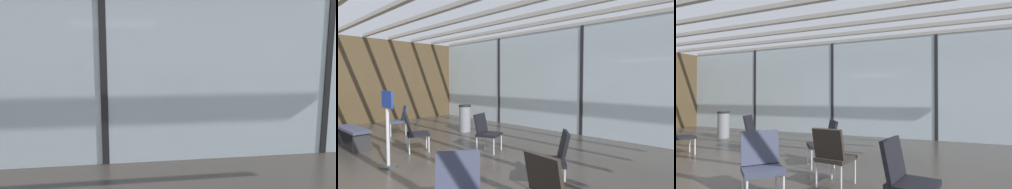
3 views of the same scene
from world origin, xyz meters
TOP-DOWN VIEW (x-y plane):
  - glass_curtain_wall at (0.00, 5.20)m, footprint 14.00×0.08m
  - window_mullion_1 at (0.00, 5.20)m, footprint 0.10×0.12m
  - window_mullion_2 at (3.50, 5.20)m, footprint 0.10×0.12m
  - parked_airplane at (-1.17, 10.51)m, footprint 11.28×4.57m

SIDE VIEW (x-z plane):
  - glass_curtain_wall at x=0.00m, z-range 0.00..3.25m
  - window_mullion_1 at x=0.00m, z-range 0.00..3.25m
  - window_mullion_2 at x=3.50m, z-range 0.00..3.25m
  - parked_airplane at x=-1.17m, z-range 0.00..4.57m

